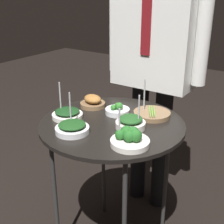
% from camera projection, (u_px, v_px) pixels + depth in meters
% --- Properties ---
extents(serving_cart, '(0.67, 0.67, 0.74)m').
position_uv_depth(serving_cart, '(112.00, 133.00, 1.45)').
color(serving_cart, black).
rests_on(serving_cart, ground_plane).
extents(bowl_spinach_front_left, '(0.15, 0.15, 0.17)m').
position_uv_depth(bowl_spinach_front_left, '(72.00, 128.00, 1.32)').
color(bowl_spinach_front_left, silver).
rests_on(bowl_spinach_front_left, serving_cart).
extents(bowl_spinach_center, '(0.13, 0.13, 0.16)m').
position_uv_depth(bowl_spinach_center, '(131.00, 123.00, 1.36)').
color(bowl_spinach_center, silver).
rests_on(bowl_spinach_center, serving_cart).
extents(bowl_broccoli_mid_right, '(0.12, 0.12, 0.06)m').
position_uv_depth(bowl_broccoli_mid_right, '(117.00, 110.00, 1.51)').
color(bowl_broccoli_mid_right, silver).
rests_on(bowl_broccoli_mid_right, serving_cart).
extents(bowl_asparagus_back_right, '(0.18, 0.18, 0.17)m').
position_uv_depth(bowl_asparagus_back_right, '(152.00, 114.00, 1.49)').
color(bowl_asparagus_back_right, brown).
rests_on(bowl_asparagus_back_right, serving_cart).
extents(bowl_roast_front_center, '(0.13, 0.13, 0.06)m').
position_uv_depth(bowl_roast_front_center, '(93.00, 102.00, 1.60)').
color(bowl_roast_front_center, brown).
rests_on(bowl_roast_front_center, serving_cart).
extents(bowl_spinach_front_right, '(0.15, 0.15, 0.17)m').
position_uv_depth(bowl_spinach_front_right, '(67.00, 114.00, 1.47)').
color(bowl_spinach_front_right, silver).
rests_on(bowl_spinach_front_right, serving_cart).
extents(bowl_broccoli_near_rim, '(0.16, 0.16, 0.15)m').
position_uv_depth(bowl_broccoli_near_rim, '(130.00, 138.00, 1.22)').
color(bowl_broccoli_near_rim, silver).
rests_on(bowl_broccoli_near_rim, serving_cart).
extents(waiter_figure, '(0.59, 0.22, 1.61)m').
position_uv_depth(waiter_figure, '(155.00, 46.00, 1.70)').
color(waiter_figure, black).
rests_on(waiter_figure, ground_plane).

